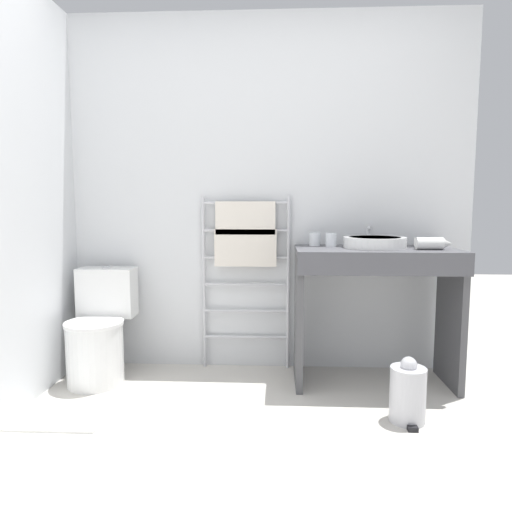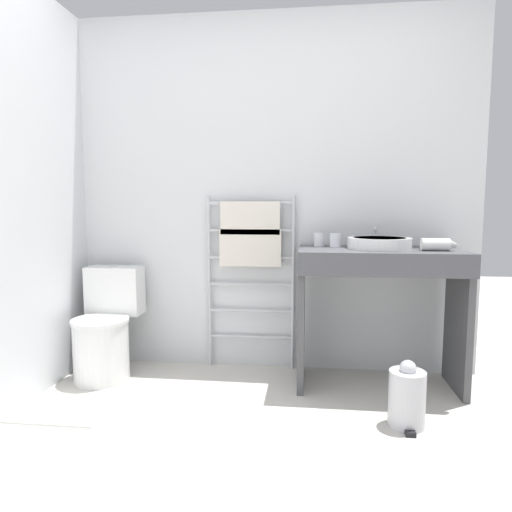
{
  "view_description": "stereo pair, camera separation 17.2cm",
  "coord_description": "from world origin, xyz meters",
  "px_view_note": "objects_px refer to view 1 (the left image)",
  "views": [
    {
      "loc": [
        0.12,
        -1.56,
        1.13
      ],
      "look_at": [
        -0.01,
        1.02,
        0.84
      ],
      "focal_mm": 32.0,
      "sensor_mm": 36.0,
      "label": 1
    },
    {
      "loc": [
        0.29,
        -1.55,
        1.13
      ],
      "look_at": [
        -0.01,
        1.02,
        0.84
      ],
      "focal_mm": 32.0,
      "sensor_mm": 36.0,
      "label": 2
    }
  ],
  "objects_px": {
    "toilet": "(99,334)",
    "cup_near_wall": "(315,239)",
    "hair_dryer": "(431,243)",
    "towel_radiator": "(246,246)",
    "cup_near_edge": "(331,240)",
    "trash_bin": "(408,393)",
    "sink_basin": "(375,242)"
  },
  "relations": [
    {
      "from": "toilet",
      "to": "cup_near_wall",
      "type": "height_order",
      "value": "cup_near_wall"
    },
    {
      "from": "towel_radiator",
      "to": "hair_dryer",
      "type": "bearing_deg",
      "value": -13.9
    },
    {
      "from": "hair_dryer",
      "to": "sink_basin",
      "type": "bearing_deg",
      "value": 164.44
    },
    {
      "from": "toilet",
      "to": "trash_bin",
      "type": "bearing_deg",
      "value": -14.87
    },
    {
      "from": "cup_near_wall",
      "to": "hair_dryer",
      "type": "relative_size",
      "value": 0.41
    },
    {
      "from": "toilet",
      "to": "cup_near_edge",
      "type": "height_order",
      "value": "cup_near_edge"
    },
    {
      "from": "sink_basin",
      "to": "towel_radiator",
      "type": "bearing_deg",
      "value": 166.75
    },
    {
      "from": "sink_basin",
      "to": "cup_near_edge",
      "type": "xyz_separation_m",
      "value": [
        -0.26,
        0.07,
        0.01
      ]
    },
    {
      "from": "hair_dryer",
      "to": "cup_near_wall",
      "type": "bearing_deg",
      "value": 162.81
    },
    {
      "from": "toilet",
      "to": "hair_dryer",
      "type": "distance_m",
      "value": 2.16
    },
    {
      "from": "trash_bin",
      "to": "hair_dryer",
      "type": "bearing_deg",
      "value": 62.61
    },
    {
      "from": "cup_near_wall",
      "to": "cup_near_edge",
      "type": "relative_size",
      "value": 1.0
    },
    {
      "from": "sink_basin",
      "to": "hair_dryer",
      "type": "bearing_deg",
      "value": -15.56
    },
    {
      "from": "towel_radiator",
      "to": "cup_near_wall",
      "type": "relative_size",
      "value": 13.7
    },
    {
      "from": "towel_radiator",
      "to": "cup_near_wall",
      "type": "height_order",
      "value": "towel_radiator"
    },
    {
      "from": "towel_radiator",
      "to": "cup_near_edge",
      "type": "distance_m",
      "value": 0.58
    },
    {
      "from": "cup_near_wall",
      "to": "hair_dryer",
      "type": "xyz_separation_m",
      "value": [
        0.68,
        -0.21,
        -0.01
      ]
    },
    {
      "from": "toilet",
      "to": "towel_radiator",
      "type": "relative_size",
      "value": 0.61
    },
    {
      "from": "sink_basin",
      "to": "cup_near_wall",
      "type": "xyz_separation_m",
      "value": [
        -0.36,
        0.12,
        0.01
      ]
    },
    {
      "from": "cup_near_edge",
      "to": "trash_bin",
      "type": "height_order",
      "value": "cup_near_edge"
    },
    {
      "from": "sink_basin",
      "to": "trash_bin",
      "type": "distance_m",
      "value": 0.93
    },
    {
      "from": "toilet",
      "to": "hair_dryer",
      "type": "xyz_separation_m",
      "value": [
        2.08,
        -0.02,
        0.6
      ]
    },
    {
      "from": "toilet",
      "to": "sink_basin",
      "type": "relative_size",
      "value": 1.87
    },
    {
      "from": "toilet",
      "to": "towel_radiator",
      "type": "bearing_deg",
      "value": 15.45
    },
    {
      "from": "towel_radiator",
      "to": "trash_bin",
      "type": "relative_size",
      "value": 3.42
    },
    {
      "from": "cup_near_wall",
      "to": "cup_near_edge",
      "type": "distance_m",
      "value": 0.11
    },
    {
      "from": "towel_radiator",
      "to": "cup_near_wall",
      "type": "bearing_deg",
      "value": -8.86
    },
    {
      "from": "sink_basin",
      "to": "cup_near_wall",
      "type": "height_order",
      "value": "cup_near_wall"
    },
    {
      "from": "towel_radiator",
      "to": "toilet",
      "type": "bearing_deg",
      "value": -164.55
    },
    {
      "from": "toilet",
      "to": "sink_basin",
      "type": "height_order",
      "value": "sink_basin"
    },
    {
      "from": "sink_basin",
      "to": "cup_near_edge",
      "type": "height_order",
      "value": "cup_near_edge"
    },
    {
      "from": "cup_near_edge",
      "to": "trash_bin",
      "type": "relative_size",
      "value": 0.25
    }
  ]
}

